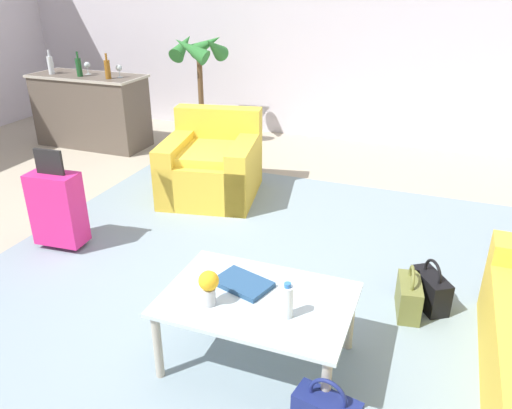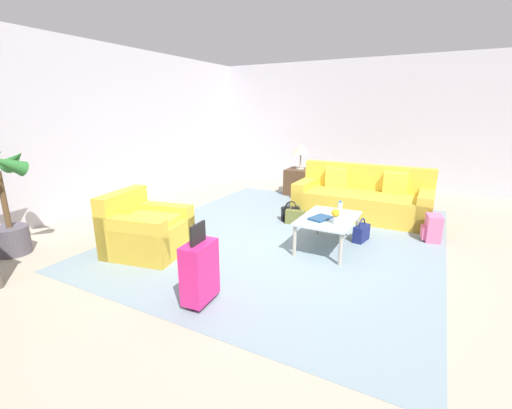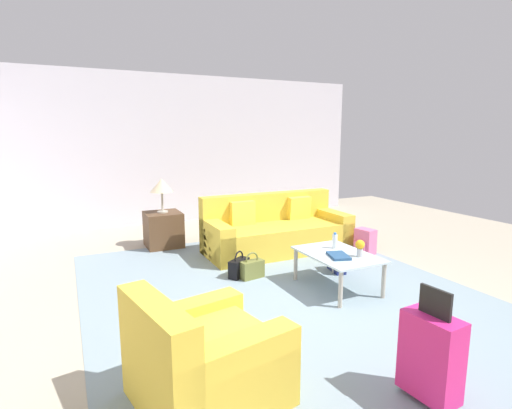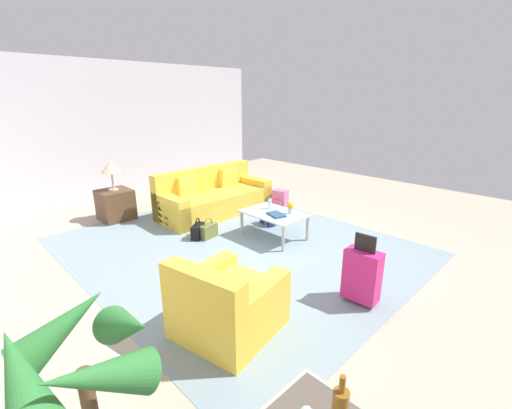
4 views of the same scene
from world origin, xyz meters
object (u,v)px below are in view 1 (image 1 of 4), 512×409
Objects in this scene: coffee_table at (258,306)px; handbag_black at (430,290)px; armchair at (213,167)px; bar_console at (91,109)px; suitcase_magenta at (57,208)px; wine_bottle_amber at (107,69)px; potted_palm at (201,89)px; flower_vase at (209,285)px; wine_glass_left_of_centre at (87,66)px; coffee_table_book at (243,283)px; wine_glass_right_of_centre at (119,69)px; wine_bottle_clear at (50,65)px; handbag_olive at (409,296)px; water_bottle at (287,301)px; wine_glass_leftmost at (51,64)px; wine_bottle_green at (79,67)px.

handbag_black is at bearing 45.90° from coffee_table.
bar_console is at bearing 156.90° from armchair.
suitcase_magenta is 2.37× the size of handbag_black.
potted_palm is (0.88, 0.72, -0.31)m from wine_bottle_amber.
flower_vase is at bearing -44.74° from bar_console.
wine_glass_left_of_centre is at bearing 153.33° from handbag_black.
coffee_table_book is 1.53× the size of flower_vase.
coffee_table is 4.36m from wine_glass_right_of_centre.
wine_glass_left_of_centre is 5.00m from handbag_black.
wine_bottle_clear is at bearing 162.78° from armchair.
handbag_black is (3.89, -2.17, -0.90)m from wine_glass_right_of_centre.
wine_glass_left_of_centre is 0.18× the size of suitcase_magenta.
wine_bottle_amber reaches higher than handbag_black.
wine_bottle_clear reaches higher than armchair.
flower_vase is 0.57× the size of handbag_olive.
potted_palm is at bearing 135.65° from handbag_olive.
water_bottle reaches higher than handbag_black.
armchair reaches higher than water_bottle.
bar_console reaches higher than water_bottle.
wine_bottle_clear reaches higher than wine_glass_left_of_centre.
wine_glass_leftmost is at bearing 130.40° from suitcase_magenta.
handbag_olive is 4.20m from potted_palm.
wine_glass_leftmost is 0.09m from wine_bottle_clear.
wine_glass_left_of_centre is at bearing 154.82° from coffee_table_book.
wine_glass_leftmost is 0.11× the size of potted_palm.
coffee_table reaches higher than handbag_olive.
wine_bottle_amber is (0.92, -0.07, 0.01)m from wine_glass_leftmost.
bar_console reaches higher than flower_vase.
suitcase_magenta is at bearing -64.68° from wine_bottle_amber.
armchair is 1.62m from suitcase_magenta.
handbag_olive is at bearing -28.35° from bar_console.
wine_bottle_clear reaches higher than wine_glass_right_of_centre.
potted_palm is at bearing 19.72° from wine_glass_leftmost.
armchair is 2.38m from bar_console.
bar_console is (-3.28, 3.25, -0.10)m from flower_vase.
wine_bottle_clear is 0.35× the size of suitcase_magenta.
armchair reaches higher than flower_vase.
suitcase_magenta reaches higher than coffee_table_book.
wine_bottle_clear is at bearing 143.36° from water_bottle.
flower_vase reaches higher than coffee_table_book.
potted_palm reaches higher than coffee_table.
armchair is at bearing -18.24° from wine_glass_leftmost.
handbag_black is (4.40, -2.17, -0.35)m from bar_console.
coffee_table_book is 0.21× the size of bar_console.
coffee_table_book is 4.19m from wine_bottle_amber.
coffee_table is at bearing -41.85° from wine_glass_left_of_centre.
wine_bottle_green is (-3.70, 3.08, 0.49)m from water_bottle.
coffee_table_book is 2.03× the size of wine_glass_right_of_centre.
handbag_olive is (3.77, -2.30, -0.90)m from wine_glass_right_of_centre.
wine_bottle_clear is at bearing -165.31° from bar_console.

